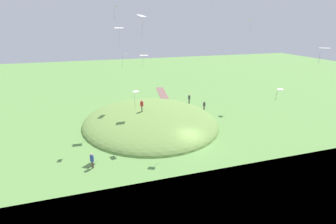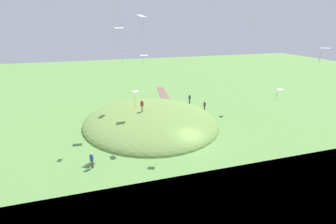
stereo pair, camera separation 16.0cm
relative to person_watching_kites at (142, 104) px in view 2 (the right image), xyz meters
name	(u,v)px [view 2 (the right image)]	position (x,y,z in m)	size (l,w,h in m)	color
ground_plane	(193,144)	(-8.29, -4.50, -3.06)	(160.00, 160.00, 0.00)	#619146
grass_hill	(151,122)	(0.44, -1.29, -3.06)	(22.01, 19.71, 4.04)	olive
dirt_path	(164,95)	(14.27, -7.35, -3.04)	(13.71, 1.59, 0.04)	#79564F
person_watching_kites	(142,104)	(0.00, 0.00, 0.00)	(0.52, 0.52, 1.71)	#393826
person_near_shore	(92,159)	(-10.26, 7.36, -1.99)	(0.51, 0.51, 1.70)	brown
person_with_child	(205,105)	(2.33, -10.92, -1.82)	(0.58, 0.58, 1.57)	#412B34
person_on_hilltop	(190,98)	(4.94, -9.28, -1.18)	(0.57, 0.57, 1.66)	black
kite_1	(115,8)	(-2.57, 3.20, 12.60)	(0.75, 0.60, 1.64)	white
kite_2	(325,49)	(-11.49, -18.76, 8.24)	(1.31, 1.35, 1.79)	silver
kite_3	(144,56)	(-0.16, -0.48, 6.82)	(1.05, 1.28, 1.54)	silver
kite_4	(119,29)	(0.08, 2.57, 10.28)	(0.86, 1.18, 2.09)	white
kite_5	(124,55)	(3.79, 1.73, 6.56)	(1.40, 1.30, 2.11)	white
kite_6	(136,93)	(-6.62, 1.97, 3.55)	(0.98, 0.80, 1.92)	silver
kite_7	(251,22)	(4.19, -19.43, 11.16)	(0.95, 0.80, 2.19)	silver
kite_8	(141,17)	(-4.88, 0.67, 11.62)	(1.35, 1.35, 2.26)	white
kite_9	(280,90)	(-13.73, -11.51, 4.57)	(0.94, 0.84, 1.19)	#F0E7CF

